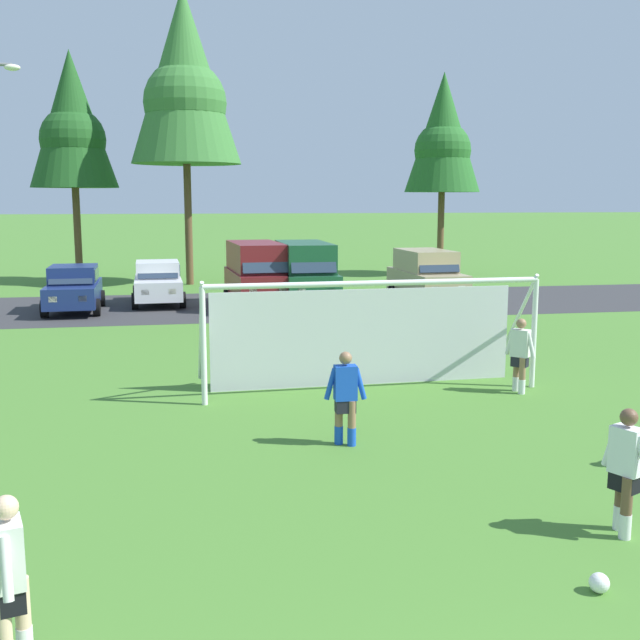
{
  "coord_description": "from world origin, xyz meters",
  "views": [
    {
      "loc": [
        -2.68,
        -3.24,
        4.21
      ],
      "look_at": [
        -0.01,
        11.8,
        1.76
      ],
      "focal_mm": 42.64,
      "sensor_mm": 36.0,
      "label": 1
    }
  ],
  "objects_px": {
    "parked_car_slot_center": "(305,273)",
    "player_striker_near": "(625,472)",
    "player_trailing_back": "(520,356)",
    "player_winger_left": "(345,398)",
    "soccer_ball": "(599,583)",
    "parked_car_slot_far_left": "(74,288)",
    "soccer_goal": "(367,330)",
    "parked_car_slot_center_left": "(257,273)",
    "parked_car_slot_left": "(158,282)",
    "player_defender_far": "(11,583)",
    "parked_car_slot_center_right": "(426,276)"
  },
  "relations": [
    {
      "from": "parked_car_slot_left",
      "to": "parked_car_slot_center_left",
      "type": "relative_size",
      "value": 0.87
    },
    {
      "from": "player_trailing_back",
      "to": "parked_car_slot_far_left",
      "type": "relative_size",
      "value": 0.38
    },
    {
      "from": "parked_car_slot_center_left",
      "to": "parked_car_slot_center_right",
      "type": "distance_m",
      "value": 6.84
    },
    {
      "from": "parked_car_slot_center",
      "to": "parked_car_slot_center_right",
      "type": "height_order",
      "value": "parked_car_slot_center"
    },
    {
      "from": "player_striker_near",
      "to": "parked_car_slot_center_right",
      "type": "relative_size",
      "value": 0.35
    },
    {
      "from": "parked_car_slot_far_left",
      "to": "soccer_ball",
      "type": "bearing_deg",
      "value": -69.35
    },
    {
      "from": "parked_car_slot_center",
      "to": "player_striker_near",
      "type": "bearing_deg",
      "value": -87.87
    },
    {
      "from": "parked_car_slot_center_left",
      "to": "parked_car_slot_far_left",
      "type": "bearing_deg",
      "value": -179.94
    },
    {
      "from": "player_winger_left",
      "to": "parked_car_slot_left",
      "type": "distance_m",
      "value": 19.0
    },
    {
      "from": "parked_car_slot_center",
      "to": "soccer_goal",
      "type": "bearing_deg",
      "value": -92.83
    },
    {
      "from": "soccer_goal",
      "to": "parked_car_slot_center_left",
      "type": "bearing_deg",
      "value": 95.32
    },
    {
      "from": "player_striker_near",
      "to": "player_trailing_back",
      "type": "height_order",
      "value": "same"
    },
    {
      "from": "player_trailing_back",
      "to": "parked_car_slot_left",
      "type": "bearing_deg",
      "value": 117.58
    },
    {
      "from": "soccer_goal",
      "to": "parked_car_slot_far_left",
      "type": "height_order",
      "value": "soccer_goal"
    },
    {
      "from": "parked_car_slot_far_left",
      "to": "parked_car_slot_center",
      "type": "relative_size",
      "value": 0.88
    },
    {
      "from": "soccer_ball",
      "to": "player_trailing_back",
      "type": "relative_size",
      "value": 0.13
    },
    {
      "from": "soccer_ball",
      "to": "player_defender_far",
      "type": "distance_m",
      "value": 5.97
    },
    {
      "from": "soccer_goal",
      "to": "parked_car_slot_center",
      "type": "bearing_deg",
      "value": 87.17
    },
    {
      "from": "parked_car_slot_center",
      "to": "parked_car_slot_center_left",
      "type": "bearing_deg",
      "value": 171.46
    },
    {
      "from": "player_trailing_back",
      "to": "parked_car_slot_center_left",
      "type": "xyz_separation_m",
      "value": [
        -4.41,
        14.23,
        0.52
      ]
    },
    {
      "from": "parked_car_slot_center_left",
      "to": "soccer_ball",
      "type": "bearing_deg",
      "value": -85.97
    },
    {
      "from": "soccer_goal",
      "to": "player_defender_far",
      "type": "height_order",
      "value": "soccer_goal"
    },
    {
      "from": "soccer_ball",
      "to": "soccer_goal",
      "type": "xyz_separation_m",
      "value": [
        -0.36,
        9.29,
        1.18
      ]
    },
    {
      "from": "parked_car_slot_center_right",
      "to": "parked_car_slot_center_left",
      "type": "bearing_deg",
      "value": 178.64
    },
    {
      "from": "soccer_ball",
      "to": "parked_car_slot_center",
      "type": "distance_m",
      "value": 22.2
    },
    {
      "from": "player_striker_near",
      "to": "parked_car_slot_center",
      "type": "height_order",
      "value": "parked_car_slot_center"
    },
    {
      "from": "soccer_goal",
      "to": "parked_car_slot_center",
      "type": "xyz_separation_m",
      "value": [
        0.64,
        12.88,
        0.05
      ]
    },
    {
      "from": "player_winger_left",
      "to": "parked_car_slot_center",
      "type": "bearing_deg",
      "value": 83.38
    },
    {
      "from": "parked_car_slot_left",
      "to": "parked_car_slot_center_left",
      "type": "distance_m",
      "value": 4.15
    },
    {
      "from": "player_trailing_back",
      "to": "player_winger_left",
      "type": "bearing_deg",
      "value": -147.6
    },
    {
      "from": "player_winger_left",
      "to": "soccer_goal",
      "type": "bearing_deg",
      "value": 71.51
    },
    {
      "from": "soccer_goal",
      "to": "player_winger_left",
      "type": "height_order",
      "value": "soccer_goal"
    },
    {
      "from": "parked_car_slot_center_right",
      "to": "player_winger_left",
      "type": "bearing_deg",
      "value": -112.25
    },
    {
      "from": "parked_car_slot_far_left",
      "to": "player_winger_left",
      "type": "bearing_deg",
      "value": -68.33
    },
    {
      "from": "player_winger_left",
      "to": "parked_car_slot_center",
      "type": "xyz_separation_m",
      "value": [
        1.95,
        16.81,
        0.52
      ]
    },
    {
      "from": "soccer_ball",
      "to": "parked_car_slot_far_left",
      "type": "xyz_separation_m",
      "value": [
        -8.46,
        22.44,
        0.77
      ]
    },
    {
      "from": "parked_car_slot_center_right",
      "to": "parked_car_slot_left",
      "type": "bearing_deg",
      "value": 170.94
    },
    {
      "from": "player_winger_left",
      "to": "parked_car_slot_left",
      "type": "relative_size",
      "value": 0.38
    },
    {
      "from": "soccer_ball",
      "to": "player_striker_near",
      "type": "height_order",
      "value": "player_striker_near"
    },
    {
      "from": "player_winger_left",
      "to": "parked_car_slot_center_left",
      "type": "distance_m",
      "value": 17.09
    },
    {
      "from": "soccer_ball",
      "to": "player_defender_far",
      "type": "height_order",
      "value": "player_defender_far"
    },
    {
      "from": "player_striker_near",
      "to": "player_defender_far",
      "type": "relative_size",
      "value": 1.0
    },
    {
      "from": "player_defender_far",
      "to": "parked_car_slot_center",
      "type": "xyz_separation_m",
      "value": [
        6.2,
        22.46,
        0.52
      ]
    },
    {
      "from": "player_striker_near",
      "to": "parked_car_slot_center_left",
      "type": "bearing_deg",
      "value": 97.11
    },
    {
      "from": "parked_car_slot_center_left",
      "to": "player_defender_far",
      "type": "bearing_deg",
      "value": -100.79
    },
    {
      "from": "player_trailing_back",
      "to": "soccer_goal",
      "type": "bearing_deg",
      "value": 161.34
    },
    {
      "from": "soccer_goal",
      "to": "parked_car_slot_left",
      "type": "xyz_separation_m",
      "value": [
        -5.05,
        14.7,
        -0.42
      ]
    },
    {
      "from": "parked_car_slot_left",
      "to": "parked_car_slot_center",
      "type": "height_order",
      "value": "parked_car_slot_center"
    },
    {
      "from": "player_striker_near",
      "to": "parked_car_slot_center_left",
      "type": "relative_size",
      "value": 0.33
    },
    {
      "from": "soccer_ball",
      "to": "parked_car_slot_center_right",
      "type": "height_order",
      "value": "parked_car_slot_center_right"
    }
  ]
}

